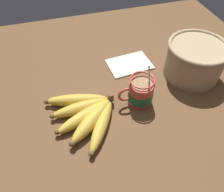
% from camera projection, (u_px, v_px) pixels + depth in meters
% --- Properties ---
extents(table, '(1.38, 1.38, 0.03)m').
position_uv_depth(table, '(121.00, 114.00, 0.75)').
color(table, brown).
rests_on(table, ground).
extents(coffee_mug, '(0.12, 0.08, 0.16)m').
position_uv_depth(coffee_mug, '(140.00, 93.00, 0.73)').
color(coffee_mug, '#B23D33').
rests_on(coffee_mug, table).
extents(banana_bunch, '(0.23, 0.26, 0.05)m').
position_uv_depth(banana_bunch, '(87.00, 113.00, 0.71)').
color(banana_bunch, brown).
rests_on(banana_bunch, table).
extents(woven_basket, '(0.22, 0.22, 0.14)m').
position_uv_depth(woven_basket, '(195.00, 59.00, 0.81)').
color(woven_basket, tan).
rests_on(woven_basket, table).
extents(napkin, '(0.18, 0.14, 0.01)m').
position_uv_depth(napkin, '(129.00, 64.00, 0.90)').
color(napkin, beige).
rests_on(napkin, table).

